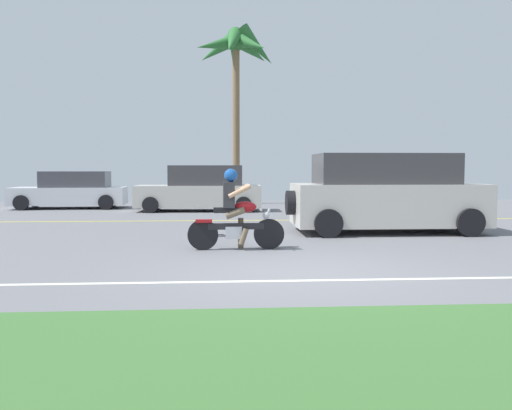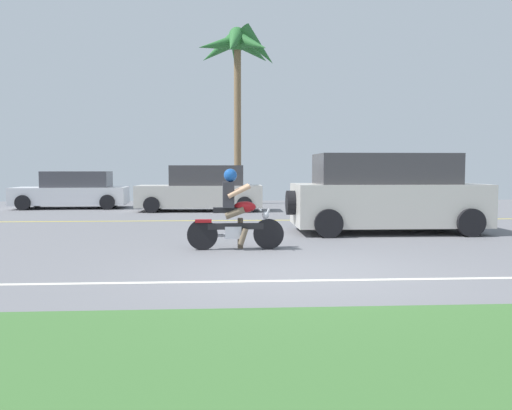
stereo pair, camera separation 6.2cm
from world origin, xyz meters
The scene contains 10 objects.
ground centered at (0.00, 3.00, -0.02)m, with size 56.00×30.00×0.04m, color slate.
grass_median centered at (0.00, -4.10, 0.03)m, with size 56.00×3.80×0.06m, color #3D6B33.
lane_line_near centered at (0.00, -0.59, 0.00)m, with size 50.40×0.12×0.01m, color silver.
lane_line_far centered at (0.00, 8.04, 0.00)m, with size 50.40×0.12×0.01m, color yellow.
motorcyclist centered at (-0.90, 2.33, 0.64)m, with size 1.82×0.60×1.53m.
suv_nearby centered at (2.78, 4.87, 0.91)m, with size 4.67×2.14×1.88m.
parked_car_0 centered at (-6.89, 13.39, 0.67)m, with size 4.28×2.06×1.43m.
parked_car_1 centered at (-1.86, 11.75, 0.76)m, with size 4.51×1.93×1.64m.
parked_car_2 centered at (4.64, 12.00, 0.68)m, with size 3.77×1.94×1.45m.
palm_tree_0 centered at (-0.41, 15.69, 6.49)m, with size 3.69×3.83×7.71m.
Camera 2 is at (-1.14, -7.76, 1.52)m, focal length 37.77 mm.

